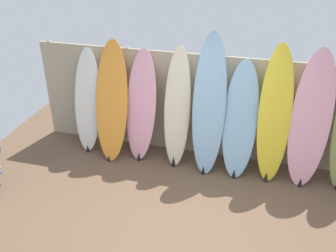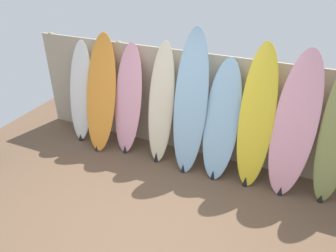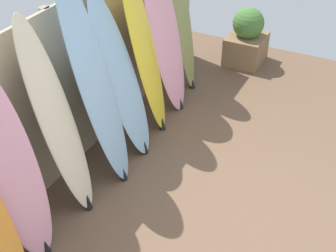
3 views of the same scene
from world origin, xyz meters
TOP-DOWN VIEW (x-y plane):
  - ground at (0.00, 0.00)m, footprint 7.68×7.68m
  - fence_back at (-0.00, 2.01)m, footprint 6.08×0.11m
  - surfboard_white_0 at (-2.08, 1.67)m, footprint 0.52×0.48m
  - surfboard_orange_1 at (-1.60, 1.60)m, footprint 0.63×0.77m
  - surfboard_pink_2 at (-1.11, 1.66)m, footprint 0.56×0.54m
  - surfboard_cream_3 at (-0.49, 1.65)m, footprint 0.46×0.56m
  - surfboard_skyblue_4 at (0.04, 1.59)m, footprint 0.57×0.63m
  - surfboard_skyblue_5 at (0.53, 1.62)m, footprint 0.55×0.63m
  - surfboard_yellow_6 at (1.03, 1.62)m, footprint 0.55×0.59m
  - surfboard_pink_7 at (1.55, 1.63)m, footprint 0.62×0.59m

SIDE VIEW (x-z plane):
  - ground at x=0.00m, z-range 0.00..0.00m
  - surfboard_white_0 at x=-2.08m, z-range -0.01..1.81m
  - surfboard_skyblue_5 at x=0.53m, z-range -0.01..1.81m
  - fence_back at x=0.00m, z-range 0.00..1.80m
  - surfboard_pink_2 at x=-1.11m, z-range -0.01..1.87m
  - surfboard_cream_3 at x=-0.49m, z-range -0.02..1.95m
  - surfboard_orange_1 at x=-1.60m, z-range -0.01..1.97m
  - surfboard_pink_7 at x=1.55m, z-range -0.01..2.09m
  - surfboard_yellow_6 at x=1.03m, z-range -0.01..2.12m
  - surfboard_skyblue_4 at x=0.04m, z-range -0.01..2.22m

